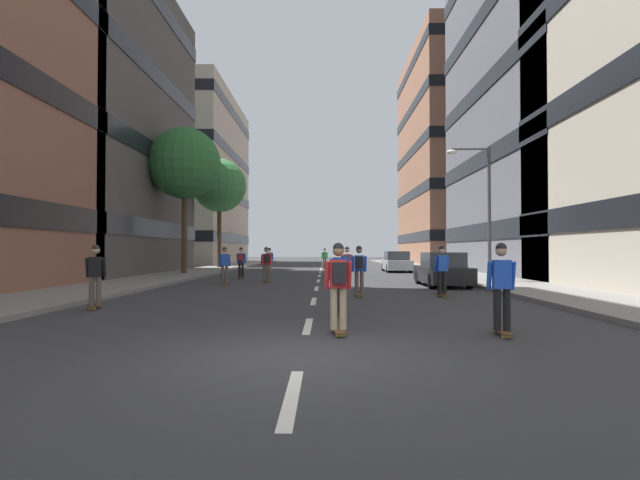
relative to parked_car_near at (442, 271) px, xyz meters
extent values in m
plane|color=#333335|center=(-5.63, 10.81, -0.70)|extent=(151.07, 151.07, 0.00)
cube|color=gray|center=(-14.33, 13.95, -0.63)|extent=(3.74, 69.24, 0.14)
cube|color=gray|center=(3.07, 13.95, -0.63)|extent=(3.74, 69.24, 0.14)
cube|color=silver|center=(-5.63, -16.37, -0.70)|extent=(0.16, 2.20, 0.01)
cube|color=silver|center=(-5.63, -11.37, -0.70)|extent=(0.16, 2.20, 0.01)
cube|color=silver|center=(-5.63, -6.37, -0.70)|extent=(0.16, 2.20, 0.01)
cube|color=silver|center=(-5.63, -1.37, -0.70)|extent=(0.16, 2.20, 0.01)
cube|color=silver|center=(-5.63, 3.63, -0.70)|extent=(0.16, 2.20, 0.01)
cube|color=silver|center=(-5.63, 8.63, -0.70)|extent=(0.16, 2.20, 0.01)
cube|color=silver|center=(-5.63, 13.63, -0.70)|extent=(0.16, 2.20, 0.01)
cube|color=silver|center=(-5.63, 18.63, -0.70)|extent=(0.16, 2.20, 0.01)
cube|color=silver|center=(-5.63, 23.63, -0.70)|extent=(0.16, 2.20, 0.01)
cube|color=silver|center=(-5.63, 28.63, -0.70)|extent=(0.16, 2.20, 0.01)
cube|color=silver|center=(-5.63, 33.63, -0.70)|extent=(0.16, 2.20, 0.01)
cube|color=silver|center=(-5.63, 38.63, -0.70)|extent=(0.16, 2.20, 0.01)
cube|color=#4C4744|center=(-23.38, 9.73, 9.24)|extent=(14.36, 17.21, 19.87)
cube|color=black|center=(-23.38, 9.73, 2.28)|extent=(14.48, 17.33, 1.10)
cube|color=black|center=(-23.38, 9.73, 7.25)|extent=(14.48, 17.33, 1.10)
cube|color=black|center=(-23.38, 9.73, 12.22)|extent=(14.48, 17.33, 1.10)
cube|color=black|center=(-23.38, 9.73, 17.19)|extent=(14.48, 17.33, 1.10)
cube|color=#BCB29E|center=(-23.38, 35.82, 9.21)|extent=(14.36, 21.52, 19.82)
cube|color=black|center=(-23.38, 35.82, 2.27)|extent=(14.48, 21.64, 1.10)
cube|color=black|center=(-23.38, 35.82, 7.23)|extent=(14.48, 21.64, 1.10)
cube|color=black|center=(-23.38, 35.82, 12.18)|extent=(14.48, 21.64, 1.10)
cube|color=black|center=(-23.38, 35.82, 17.13)|extent=(14.48, 21.64, 1.10)
cube|color=slate|center=(12.12, 9.73, 15.75)|extent=(14.36, 18.70, 32.89)
cube|color=black|center=(12.12, 9.73, 2.12)|extent=(14.48, 18.82, 1.10)
cube|color=black|center=(12.12, 9.73, 6.82)|extent=(14.48, 18.82, 1.10)
cube|color=black|center=(12.12, 9.73, 11.52)|extent=(14.48, 18.82, 1.10)
cube|color=black|center=(12.12, 9.73, 16.22)|extent=(14.48, 18.82, 1.10)
cube|color=#9E6B51|center=(12.12, 35.82, 12.00)|extent=(14.36, 20.81, 25.39)
cube|color=black|center=(12.12, 35.82, 2.35)|extent=(14.48, 20.93, 1.10)
cube|color=black|center=(12.12, 35.82, 7.43)|extent=(14.48, 20.93, 1.10)
cube|color=black|center=(12.12, 35.82, 12.50)|extent=(14.48, 20.93, 1.10)
cube|color=black|center=(12.12, 35.82, 17.58)|extent=(14.48, 20.93, 1.10)
cube|color=black|center=(12.12, 35.82, 22.66)|extent=(14.48, 20.93, 1.10)
cube|color=black|center=(0.00, 0.04, -0.17)|extent=(1.80, 4.40, 0.70)
cube|color=#2D3338|center=(0.00, -0.11, 0.50)|extent=(1.60, 2.10, 0.64)
cylinder|color=black|center=(-0.80, 1.49, -0.38)|extent=(0.22, 0.64, 0.64)
cylinder|color=black|center=(0.80, 1.49, -0.38)|extent=(0.22, 0.64, 0.64)
cylinder|color=black|center=(-0.80, -1.41, -0.38)|extent=(0.22, 0.64, 0.64)
cylinder|color=black|center=(0.80, -1.41, -0.38)|extent=(0.22, 0.64, 0.64)
cube|color=#B2B7BF|center=(0.00, 14.12, -0.17)|extent=(1.80, 4.40, 0.70)
cube|color=#2D3338|center=(0.00, 13.97, 0.50)|extent=(1.60, 2.10, 0.64)
cylinder|color=black|center=(-0.80, 15.57, -0.38)|extent=(0.22, 0.64, 0.64)
cylinder|color=black|center=(0.80, 15.57, -0.38)|extent=(0.22, 0.64, 0.64)
cylinder|color=black|center=(-0.80, 12.67, -0.38)|extent=(0.22, 0.64, 0.64)
cylinder|color=black|center=(0.80, 12.67, -0.38)|extent=(0.22, 0.64, 0.64)
cylinder|color=#4C3823|center=(-14.33, 19.37, 2.14)|extent=(0.36, 0.36, 5.40)
sphere|color=#387A3D|center=(-14.33, 19.37, 6.44)|extent=(4.57, 4.57, 4.57)
cylinder|color=#4C3823|center=(-14.33, 9.17, 2.17)|extent=(0.36, 0.36, 5.46)
sphere|color=#2D6B33|center=(-14.33, 9.17, 6.51)|extent=(4.61, 4.61, 4.61)
cylinder|color=#3F3F44|center=(2.70, 1.70, 2.69)|extent=(0.16, 0.16, 6.50)
cylinder|color=#3F3F44|center=(1.80, 1.70, 5.84)|extent=(1.80, 0.10, 0.10)
ellipsoid|color=silver|center=(0.90, 1.70, 5.69)|extent=(0.50, 0.30, 0.24)
cube|color=brown|center=(-9.96, 0.69, -0.62)|extent=(0.31, 0.92, 0.02)
cylinder|color=#D8BF4C|center=(-10.00, 1.01, -0.66)|extent=(0.19, 0.09, 0.07)
cylinder|color=#D8BF4C|center=(-9.92, 0.37, -0.66)|extent=(0.19, 0.09, 0.07)
cylinder|color=#594C47|center=(-10.05, 0.68, -0.21)|extent=(0.16, 0.16, 0.80)
cylinder|color=#594C47|center=(-9.87, 0.70, -0.21)|extent=(0.16, 0.16, 0.80)
cube|color=blue|center=(-9.96, 0.69, 0.47)|extent=(0.34, 0.24, 0.55)
cylinder|color=blue|center=(-10.19, 0.71, 0.44)|extent=(0.12, 0.24, 0.55)
cylinder|color=blue|center=(-9.75, 0.77, 0.44)|extent=(0.12, 0.24, 0.55)
sphere|color=#997051|center=(-9.97, 0.71, 0.92)|extent=(0.22, 0.22, 0.22)
sphere|color=black|center=(-9.97, 0.71, 0.97)|extent=(0.21, 0.21, 0.21)
cube|color=brown|center=(-4.31, -0.48, -0.62)|extent=(0.33, 0.92, 0.02)
cylinder|color=#D8BF4C|center=(-4.26, -0.16, -0.66)|extent=(0.19, 0.10, 0.07)
cylinder|color=#D8BF4C|center=(-4.36, -0.79, -0.66)|extent=(0.19, 0.10, 0.07)
cylinder|color=#594C47|center=(-4.40, -0.46, -0.21)|extent=(0.16, 0.16, 0.80)
cylinder|color=#594C47|center=(-4.22, -0.49, -0.21)|extent=(0.16, 0.16, 0.80)
cube|color=red|center=(-4.31, -0.48, 0.47)|extent=(0.35, 0.24, 0.55)
cylinder|color=red|center=(-4.52, -0.39, 0.44)|extent=(0.12, 0.24, 0.55)
cylinder|color=red|center=(-4.09, -0.46, 0.44)|extent=(0.12, 0.24, 0.55)
sphere|color=beige|center=(-4.31, -0.46, 0.92)|extent=(0.22, 0.22, 0.22)
sphere|color=black|center=(-4.31, -0.46, 0.97)|extent=(0.21, 0.21, 0.21)
cube|color=#3F72BF|center=(-4.34, -0.65, 0.50)|extent=(0.28, 0.20, 0.40)
cube|color=brown|center=(-9.29, 13.02, -0.62)|extent=(0.22, 0.90, 0.02)
cylinder|color=#D8BF4C|center=(-9.29, 13.34, -0.66)|extent=(0.18, 0.07, 0.07)
cylinder|color=#D8BF4C|center=(-9.30, 12.70, -0.66)|extent=(0.18, 0.07, 0.07)
cylinder|color=tan|center=(-9.38, 13.02, -0.21)|extent=(0.14, 0.14, 0.80)
cylinder|color=tan|center=(-9.20, 13.02, -0.21)|extent=(0.14, 0.14, 0.80)
cube|color=blue|center=(-9.29, 13.02, 0.47)|extent=(0.32, 0.21, 0.55)
cylinder|color=blue|center=(-9.51, 13.08, 0.44)|extent=(0.09, 0.23, 0.55)
cylinder|color=blue|center=(-9.07, 13.07, 0.44)|extent=(0.09, 0.23, 0.55)
sphere|color=tan|center=(-9.29, 13.04, 0.92)|extent=(0.22, 0.22, 0.22)
sphere|color=black|center=(-9.29, 13.04, 0.97)|extent=(0.21, 0.21, 0.21)
cube|color=#4C8C4C|center=(-9.30, 12.84, 0.50)|extent=(0.26, 0.17, 0.40)
cube|color=brown|center=(-4.08, -4.86, -0.62)|extent=(0.21, 0.90, 0.02)
cylinder|color=#D8BF4C|center=(-4.07, -4.54, -0.66)|extent=(0.18, 0.07, 0.07)
cylinder|color=#D8BF4C|center=(-4.08, -5.18, -0.66)|extent=(0.18, 0.07, 0.07)
cylinder|color=#594C47|center=(-4.17, -4.85, -0.21)|extent=(0.14, 0.14, 0.80)
cylinder|color=#594C47|center=(-3.99, -4.86, -0.21)|extent=(0.14, 0.14, 0.80)
cube|color=blue|center=(-4.08, -4.86, 0.47)|extent=(0.32, 0.20, 0.55)
cylinder|color=blue|center=(-4.30, -4.80, 0.44)|extent=(0.09, 0.23, 0.55)
cylinder|color=blue|center=(-3.86, -4.81, 0.44)|extent=(0.09, 0.23, 0.55)
sphere|color=#997051|center=(-4.08, -4.84, 0.92)|extent=(0.22, 0.22, 0.22)
sphere|color=black|center=(-4.08, -4.84, 0.97)|extent=(0.21, 0.21, 0.21)
cube|color=black|center=(-4.08, -5.04, 0.50)|extent=(0.26, 0.16, 0.40)
cube|color=brown|center=(-8.23, 2.50, -0.62)|extent=(0.40, 0.92, 0.02)
cylinder|color=#D8BF4C|center=(-8.31, 2.81, -0.66)|extent=(0.19, 0.11, 0.07)
cylinder|color=#D8BF4C|center=(-8.16, 2.19, -0.66)|extent=(0.19, 0.11, 0.07)
cylinder|color=#594C47|center=(-8.32, 2.48, -0.21)|extent=(0.17, 0.17, 0.80)
cylinder|color=#594C47|center=(-8.15, 2.52, -0.21)|extent=(0.17, 0.17, 0.80)
cube|color=red|center=(-8.23, 2.50, 0.47)|extent=(0.36, 0.27, 0.55)
cylinder|color=red|center=(-8.46, 2.50, 0.44)|extent=(0.14, 0.24, 0.55)
cylinder|color=red|center=(-8.03, 2.60, 0.44)|extent=(0.14, 0.24, 0.55)
sphere|color=tan|center=(-8.24, 2.52, 0.92)|extent=(0.22, 0.22, 0.22)
sphere|color=black|center=(-8.24, 2.52, 0.97)|extent=(0.21, 0.21, 0.21)
cube|color=black|center=(-8.19, 2.32, 0.50)|extent=(0.29, 0.22, 0.40)
cube|color=brown|center=(-1.21, -4.94, -0.62)|extent=(0.34, 0.92, 0.02)
cylinder|color=#D8BF4C|center=(-1.26, -4.62, -0.66)|extent=(0.19, 0.10, 0.07)
cylinder|color=#D8BF4C|center=(-1.16, -5.25, -0.66)|extent=(0.19, 0.10, 0.07)
cylinder|color=black|center=(-1.30, -4.95, -0.21)|extent=(0.16, 0.16, 0.80)
cylinder|color=black|center=(-1.12, -4.92, -0.21)|extent=(0.16, 0.16, 0.80)
cube|color=blue|center=(-1.21, -4.94, 0.47)|extent=(0.35, 0.25, 0.55)
cylinder|color=blue|center=(-1.43, -4.92, 0.44)|extent=(0.12, 0.24, 0.55)
cylinder|color=blue|center=(-1.00, -4.85, 0.44)|extent=(0.12, 0.24, 0.55)
sphere|color=beige|center=(-1.21, -4.92, 0.92)|extent=(0.22, 0.22, 0.22)
sphere|color=black|center=(-1.21, -4.92, 0.97)|extent=(0.21, 0.21, 0.21)
cube|color=brown|center=(-4.89, -9.62, -0.62)|extent=(0.34, 0.92, 0.02)
cylinder|color=#D8BF4C|center=(-4.94, -9.30, -0.66)|extent=(0.19, 0.10, 0.07)
cylinder|color=#D8BF4C|center=(-4.84, -9.93, -0.66)|extent=(0.19, 0.10, 0.07)
cylinder|color=black|center=(-4.98, -9.63, -0.21)|extent=(0.16, 0.16, 0.80)
cylinder|color=black|center=(-4.80, -9.60, -0.21)|extent=(0.16, 0.16, 0.80)
cube|color=blue|center=(-4.89, -9.62, 0.47)|extent=(0.35, 0.25, 0.55)
cylinder|color=blue|center=(-5.11, -9.60, 0.44)|extent=(0.13, 0.24, 0.55)
cylinder|color=blue|center=(-4.68, -9.53, 0.44)|extent=(0.13, 0.24, 0.55)
sphere|color=beige|center=(-4.89, -9.60, 0.92)|extent=(0.22, 0.22, 0.22)
sphere|color=black|center=(-4.89, -9.60, 0.97)|extent=(0.21, 0.21, 0.21)
cube|color=brown|center=(-11.63, -8.48, -0.62)|extent=(0.39, 0.92, 0.02)
cylinder|color=#D8BF4C|center=(-11.70, -8.17, -0.66)|extent=(0.19, 0.11, 0.07)
cylinder|color=#D8BF4C|center=(-11.56, -8.79, -0.66)|extent=(0.19, 0.11, 0.07)
cylinder|color=#594C47|center=(-11.72, -8.50, -0.21)|extent=(0.17, 0.17, 0.80)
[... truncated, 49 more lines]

